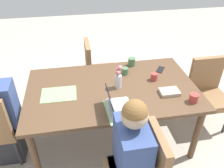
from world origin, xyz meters
name	(u,v)px	position (x,y,z in m)	size (l,w,h in m)	color
ground_plane	(112,136)	(0.00, 0.00, 0.00)	(10.00, 10.00, 0.00)	#B2A899
dining_table	(112,93)	(0.00, 0.00, 0.67)	(1.83, 1.08, 0.75)	brown
person_far_left_near	(131,163)	(-0.02, 0.81, 0.53)	(0.36, 0.40, 1.19)	#2D2D33
person_head_right_left_mid	(0,119)	(1.19, 0.04, 0.53)	(0.40, 0.36, 1.19)	#2D2D33
chair_head_left_left_far	(207,90)	(-1.23, -0.09, 0.50)	(0.44, 0.44, 0.90)	olive
chair_near_right_near	(97,68)	(0.07, -0.87, 0.50)	(0.44, 0.44, 0.90)	olive
flower_vase	(118,77)	(-0.07, 0.00, 0.87)	(0.08, 0.09, 0.26)	silver
placemat_far_left_near	(120,111)	(-0.01, 0.38, 0.75)	(0.36, 0.26, 0.00)	#7FAD70
placemat_head_right_left_mid	(59,94)	(0.56, 0.02, 0.75)	(0.36, 0.26, 0.00)	#7FAD70
laptop_far_left_near	(117,106)	(0.02, 0.36, 0.79)	(0.22, 0.32, 0.21)	silver
coffee_mug_near_left	(194,98)	(-0.75, 0.37, 0.79)	(0.09, 0.09, 0.09)	#AD3D38
coffee_mug_near_right	(132,62)	(-0.33, -0.44, 0.80)	(0.09, 0.09, 0.10)	#47704C
coffee_mug_centre_left	(154,77)	(-0.50, -0.07, 0.79)	(0.08, 0.08, 0.08)	#AD3D38
coffee_mug_centre_right	(125,71)	(-0.20, -0.25, 0.79)	(0.08, 0.08, 0.08)	#47704C
book_red_cover	(169,92)	(-0.57, 0.20, 0.77)	(0.20, 0.14, 0.04)	#B2A38E
phone_black	(160,70)	(-0.65, -0.27, 0.75)	(0.15, 0.07, 0.01)	black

